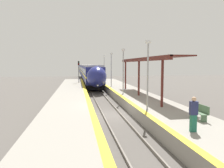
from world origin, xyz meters
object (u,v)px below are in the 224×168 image
Objects in this scene: platform_bench at (200,112)px; lamppost_near at (148,70)px; lamppost_far at (111,67)px; lamppost_mid at (123,68)px; train at (85,70)px; railway_signal at (79,72)px; person_waiting at (193,114)px; lamppost_farthest at (104,67)px.

platform_bench is 0.31× the size of lamppost_near.
lamppost_mid is at bearing -90.00° from lamppost_far.
lamppost_mid is (2.26, -50.28, 1.42)m from train.
platform_bench is 28.55m from railway_signal.
lamppost_near is 8.33m from lamppost_mid.
lamppost_far is at bearing -86.92° from train.
platform_bench is 4.62m from lamppost_near.
lamppost_far is at bearing 90.00° from lamppost_near.
lamppost_far is at bearing 90.00° from lamppost_mid.
railway_signal is 9.00m from lamppost_far.
lamppost_near is (-2.07, 3.39, 2.38)m from platform_bench.
railway_signal is (-5.13, 29.79, 1.11)m from person_waiting.
lamppost_farthest reaches higher than train.
railway_signal is 0.96× the size of lamppost_near.
lamppost_far is (-2.07, 20.05, 2.38)m from platform_bench.
lamppost_far is at bearing -90.00° from lamppost_farthest.
lamppost_farthest is (-2.07, 28.38, 2.38)m from platform_bench.
lamppost_farthest is (4.65, 0.67, 0.86)m from railway_signal.
person_waiting is at bearing -127.34° from platform_bench.
lamppost_near is at bearing -90.00° from lamppost_far.
lamppost_mid and lamppost_farthest have the same top height.
lamppost_near is at bearing -90.00° from lamppost_farthest.
lamppost_farthest is (0.00, 24.99, 0.00)m from lamppost_near.
lamppost_far reaches higher than person_waiting.
train is 42.04m from lamppost_far.
person_waiting is (2.74, -64.08, -0.55)m from train.
platform_bench is 0.31× the size of lamppost_farthest.
lamppost_mid is at bearing 91.98° from person_waiting.
person_waiting is at bearing -89.10° from lamppost_farthest.
lamppost_near is at bearing 121.37° from platform_bench.
lamppost_farthest is at bearing 90.90° from person_waiting.
lamppost_far is 1.00× the size of lamppost_farthest.
lamppost_mid is (-2.07, 11.72, 2.38)m from platform_bench.
lamppost_near and lamppost_farthest have the same top height.
lamppost_near reaches higher than train.
lamppost_near is (4.65, -24.32, 0.86)m from railway_signal.
person_waiting is 30.53m from lamppost_farthest.
lamppost_near and lamppost_mid have the same top height.
railway_signal is at bearing -93.99° from train.
train is 50.35m from lamppost_mid.
railway_signal is 4.77m from lamppost_farthest.
lamppost_near is at bearing -79.18° from railway_signal.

